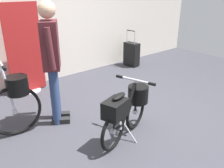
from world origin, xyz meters
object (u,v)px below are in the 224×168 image
Objects in this scene: folding_bike_foreground at (127,108)px; visitor_near_wall at (52,58)px; floor_banner_stand at (25,55)px; rolling_suitcase at (132,54)px.

visitor_near_wall is at bearing 119.36° from folding_bike_foreground.
floor_banner_stand is 1.82× the size of rolling_suitcase.
folding_bike_foreground is (0.40, -2.09, -0.28)m from floor_banner_stand.
folding_bike_foreground is at bearing -79.21° from floor_banner_stand.
visitor_near_wall is (-0.49, 0.88, 0.52)m from folding_bike_foreground.
rolling_suitcase is (2.42, -0.09, -0.39)m from floor_banner_stand.
floor_banner_stand is 2.45m from rolling_suitcase.
visitor_near_wall reaches higher than folding_bike_foreground.
visitor_near_wall is (-0.10, -1.21, 0.23)m from floor_banner_stand.
visitor_near_wall is 2.82m from rolling_suitcase.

